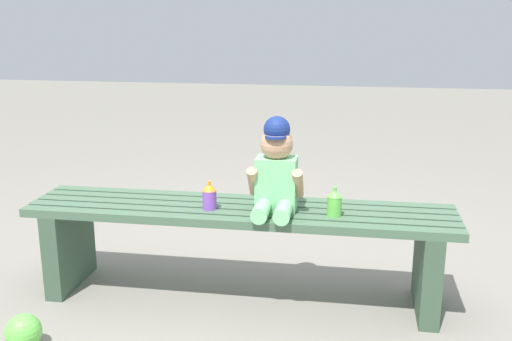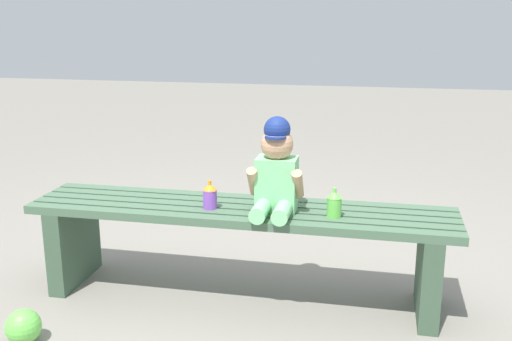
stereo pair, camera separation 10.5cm
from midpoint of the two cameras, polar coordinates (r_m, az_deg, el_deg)
name	(u,v)px [view 2 (the right image)]	position (r m, az deg, el deg)	size (l,w,h in m)	color
ground_plane	(241,296)	(2.77, -0.35, -11.86)	(16.00, 16.00, 0.00)	gray
park_bench	(240,235)	(2.65, -0.36, -6.14)	(1.85, 0.37, 0.43)	#47664C
child_figure	(276,171)	(2.50, 3.13, -0.06)	(0.23, 0.27, 0.40)	#7FCC8C
sippy_cup_left	(210,195)	(2.57, -3.23, -2.39)	(0.06, 0.06, 0.12)	#8C4CCC
sippy_cup_right	(334,203)	(2.49, 8.66, -3.11)	(0.06, 0.06, 0.12)	#66CC4C
toy_ball	(23,327)	(2.54, -20.11, -13.78)	(0.14, 0.14, 0.14)	#66CC4C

